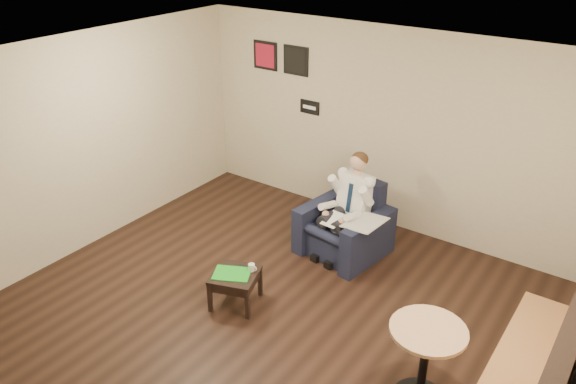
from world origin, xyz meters
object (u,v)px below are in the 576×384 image
Objects in this scene: coffee_mug at (252,267)px; seated_man at (339,212)px; banquette at (527,366)px; side_table at (236,288)px; smartphone at (243,267)px; armchair at (344,220)px; cafe_table at (423,366)px; green_folder at (232,274)px.

seated_man is at bearing 76.97° from coffee_mug.
side_table is at bearing -178.83° from banquette.
banquette is at bearing -10.59° from smartphone.
side_table is at bearing -97.04° from armchair.
cafe_table is at bearing -3.36° from side_table.
banquette is 3.27× the size of cafe_table.
seated_man is at bearing 151.04° from banquette.
green_folder is at bearing -97.44° from armchair.
seated_man reaches higher than coffee_mug.
coffee_mug is (-0.34, -1.51, -0.02)m from armchair.
side_table is (-0.44, -1.55, -0.44)m from seated_man.
cafe_table is (2.21, -0.29, -0.03)m from coffee_mug.
green_folder is at bearing -178.36° from banquette.
smartphone is at bearing 172.93° from cafe_table.
side_table is at bearing -97.58° from seated_man.
smartphone is (0.02, 0.18, -0.00)m from green_folder.
green_folder is 0.23m from coffee_mug.
coffee_mug is 0.10× the size of cafe_table.
seated_man reaches higher than cafe_table.
green_folder is 3.15m from banquette.
side_table is 0.59× the size of cafe_table.
coffee_mug reaches higher than side_table.
smartphone is (-0.45, -1.39, -0.23)m from seated_man.
coffee_mug is (0.12, 0.16, 0.25)m from side_table.
coffee_mug is at bearing 178.23° from banquette.
seated_man is at bearing 63.32° from smartphone.
armchair is 0.75× the size of seated_man.
armchair is 2.39× the size of green_folder.
seated_man is 1.53× the size of cafe_table.
banquette reaches higher than side_table.
cafe_table is at bearing -16.04° from smartphone.
banquette is at bearing 14.15° from cafe_table.
cafe_table reaches higher than smartphone.
banquette is (3.12, -0.09, 0.30)m from smartphone.
armchair reaches higher than cafe_table.
green_folder is (-0.48, -1.69, -0.06)m from armchair.
seated_man is 2.59× the size of side_table.
side_table is at bearing -127.34° from coffee_mug.
smartphone is 3.14m from banquette.
coffee_mug reaches higher than green_folder.
armchair reaches higher than smartphone.
coffee_mug is (0.14, 0.18, 0.04)m from green_folder.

